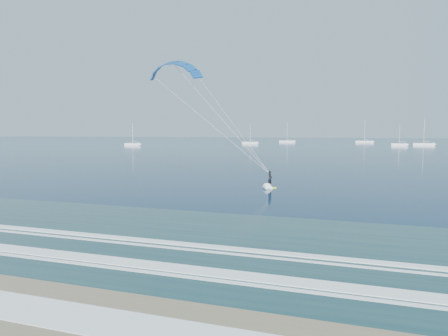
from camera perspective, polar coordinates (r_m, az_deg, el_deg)
name	(u,v)px	position (r m, az deg, el deg)	size (l,w,h in m)	color
kitesurfer_rig	(221,119)	(46.84, -0.41, 7.08)	(15.42, 7.09, 15.91)	yellow
sailboat_0	(133,144)	(200.68, -12.90, 3.34)	(7.93, 2.40, 10.90)	silver
sailboat_1	(250,143)	(220.87, 3.75, 3.62)	(8.65, 2.40, 11.89)	silver
sailboat_2	(287,141)	(256.39, 9.01, 3.78)	(9.72, 2.40, 12.96)	silver
sailboat_3	(399,145)	(208.22, 23.74, 3.09)	(7.11, 2.40, 10.08)	silver
sailboat_4	(364,142)	(261.06, 19.41, 3.58)	(10.30, 2.40, 13.79)	silver
sailboat_8	(423,144)	(219.57, 26.61, 3.07)	(9.70, 2.40, 12.75)	silver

